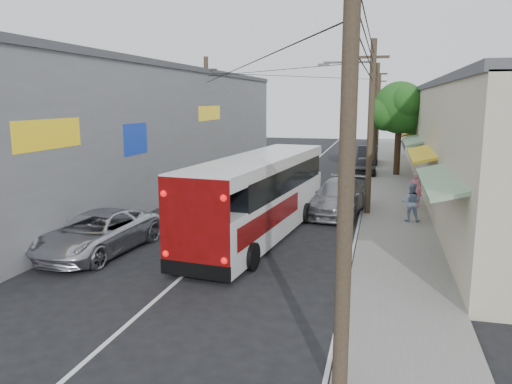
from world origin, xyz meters
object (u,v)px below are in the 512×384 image
coach_bus (260,195)px  jeepney (98,233)px  parked_car_mid (365,166)px  parked_car_far (368,155)px  parked_suv (339,197)px  pedestrian_far (411,202)px  pedestrian_near (416,190)px

coach_bus → jeepney: (-5.01, -3.58, -0.92)m
parked_car_mid → parked_car_far: (0.00, 6.26, 0.11)m
jeepney → coach_bus: bearing=40.5°
parked_car_mid → coach_bus: bearing=-103.1°
parked_suv → parked_car_mid: (0.74, 13.00, -0.14)m
jeepney → parked_suv: parked_suv is taller
pedestrian_far → coach_bus: bearing=34.4°
coach_bus → pedestrian_far: coach_bus is taller
parked_suv → pedestrian_far: (3.22, -1.24, 0.17)m
parked_suv → pedestrian_far: pedestrian_far is taller
jeepney → pedestrian_far: pedestrian_far is taller
pedestrian_far → parked_car_mid: bearing=-76.9°
pedestrian_near → parked_car_far: bearing=-65.2°
jeepney → pedestrian_near: bearing=47.6°
coach_bus → parked_suv: 5.53m
parked_car_mid → pedestrian_far: size_ratio=2.27×
coach_bus → parked_car_far: 24.30m
coach_bus → parked_suv: bearing=67.4°
parked_suv → jeepney: bearing=-125.5°
parked_suv → parked_car_mid: parked_suv is taller
pedestrian_near → parked_suv: bearing=44.4°
jeepney → parked_car_mid: 22.95m
parked_car_far → pedestrian_near: 17.50m
parked_car_far → pedestrian_far: size_ratio=2.76×
parked_car_mid → pedestrian_near: bearing=-77.8°
parked_suv → parked_car_far: 19.28m
coach_bus → parked_car_far: bearing=88.3°
pedestrian_near → pedestrian_far: (-0.38, -3.24, -0.01)m
parked_suv → parked_car_far: bearing=94.8°
parked_car_far → pedestrian_near: (2.85, -17.26, 0.20)m
parked_suv → parked_car_mid: bearing=93.7°
parked_suv → pedestrian_near: 4.12m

